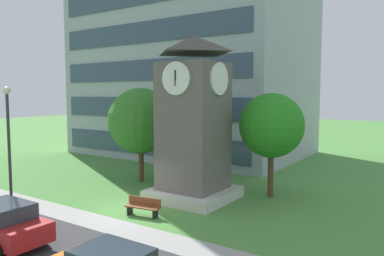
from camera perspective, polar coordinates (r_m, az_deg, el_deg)
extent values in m
plane|color=#4C893D|center=(19.77, -9.63, -12.29)|extent=(160.00, 160.00, 0.00)
cube|color=#38383A|center=(15.99, -26.66, -17.01)|extent=(120.00, 7.20, 0.01)
cube|color=#9E9E99|center=(18.38, -14.29, -13.72)|extent=(120.00, 1.60, 0.01)
cube|color=#9EA8B2|center=(39.13, 0.16, 17.63)|extent=(21.55, 14.42, 28.80)
cube|color=#384C60|center=(32.68, -6.95, -2.50)|extent=(19.82, 0.10, 1.80)
cube|color=#384C60|center=(32.42, -7.01, 3.12)|extent=(19.82, 0.10, 1.80)
cube|color=#384C60|center=(32.47, -7.07, 8.77)|extent=(19.82, 0.10, 1.80)
cube|color=#384C60|center=(32.84, -7.13, 14.35)|extent=(19.82, 0.10, 1.80)
cube|color=#605B56|center=(20.85, 0.23, -0.57)|extent=(3.15, 3.15, 7.65)
cube|color=beige|center=(21.48, 0.23, -9.97)|extent=(4.26, 4.26, 0.60)
pyramid|color=#4D4945|center=(20.94, 0.24, 12.64)|extent=(3.47, 3.47, 0.98)
cylinder|color=white|center=(19.43, -2.47, 7.60)|extent=(1.74, 0.12, 1.74)
cylinder|color=white|center=(19.91, 4.19, 7.53)|extent=(0.12, 1.74, 1.74)
cube|color=black|center=(19.38, -2.60, 8.07)|extent=(0.09, 0.06, 0.52)
cube|color=black|center=(19.37, -2.61, 7.61)|extent=(0.03, 0.06, 0.78)
cube|color=brown|center=(18.64, -7.60, -11.89)|extent=(1.86, 0.78, 0.06)
cube|color=brown|center=(18.76, -7.25, -11.05)|extent=(1.78, 0.36, 0.40)
cube|color=black|center=(19.08, -9.47, -12.22)|extent=(0.15, 0.44, 0.45)
cube|color=black|center=(18.36, -5.62, -12.87)|extent=(0.15, 0.44, 0.45)
cylinder|color=#333338|center=(20.01, -26.10, -3.83)|extent=(0.14, 0.14, 5.91)
sphere|color=#F2EFCC|center=(19.80, -26.46, 5.18)|extent=(0.36, 0.36, 0.36)
cylinder|color=#513823|center=(25.71, -7.76, -5.22)|extent=(0.35, 0.35, 2.61)
sphere|color=#357929|center=(25.36, -7.84, 1.13)|extent=(4.41, 4.41, 4.41)
cylinder|color=#513823|center=(22.06, 11.92, -6.67)|extent=(0.32, 0.32, 2.86)
sphere|color=#27831F|center=(21.68, 12.05, 0.39)|extent=(3.69, 3.69, 3.69)
cube|color=red|center=(16.94, -27.08, -13.24)|extent=(4.40, 1.78, 0.76)
cube|color=#2D3842|center=(16.56, -26.80, -11.19)|extent=(2.20, 1.57, 0.60)
cylinder|color=black|center=(18.59, -26.71, -12.82)|extent=(0.66, 0.22, 0.66)
cylinder|color=black|center=(16.38, -21.85, -15.08)|extent=(0.66, 0.22, 0.66)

